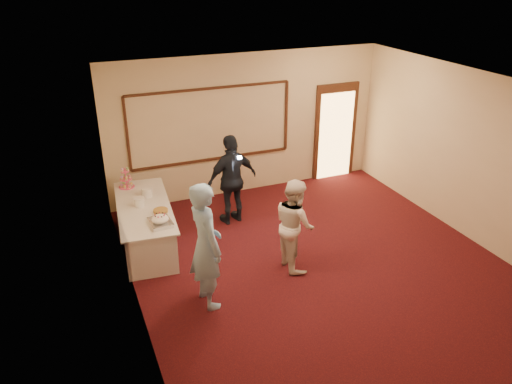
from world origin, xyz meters
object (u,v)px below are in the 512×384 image
(plate_stack_a, at_px, (139,202))
(woman, at_px, (295,224))
(pavlova_tray, at_px, (160,220))
(man, at_px, (206,246))
(plate_stack_b, at_px, (147,192))
(guest, at_px, (232,180))
(buffet_table, at_px, (146,225))
(tart, at_px, (161,211))
(cupcake_stand, at_px, (126,180))

(plate_stack_a, distance_m, woman, 2.74)
(pavlova_tray, relative_size, man, 0.25)
(plate_stack_b, height_order, man, man)
(guest, bearing_deg, pavlova_tray, 21.83)
(man, bearing_deg, woman, -82.40)
(plate_stack_b, bearing_deg, buffet_table, -110.76)
(plate_stack_a, xyz_separation_m, plate_stack_b, (0.20, 0.34, 0.01))
(plate_stack_a, height_order, guest, guest)
(tart, bearing_deg, pavlova_tray, -103.03)
(plate_stack_a, height_order, plate_stack_b, plate_stack_b)
(cupcake_stand, bearing_deg, pavlova_tray, -80.87)
(buffet_table, height_order, pavlova_tray, pavlova_tray)
(buffet_table, xyz_separation_m, guest, (1.74, 0.25, 0.50))
(cupcake_stand, bearing_deg, plate_stack_a, -84.82)
(man, bearing_deg, pavlova_tray, 11.03)
(tart, distance_m, man, 1.69)
(tart, height_order, man, man)
(buffet_table, relative_size, cupcake_stand, 5.59)
(buffet_table, bearing_deg, man, -75.39)
(cupcake_stand, bearing_deg, buffet_table, -81.20)
(tart, xyz_separation_m, man, (0.30, -1.65, 0.18))
(buffet_table, relative_size, pavlova_tray, 4.92)
(plate_stack_a, xyz_separation_m, woman, (2.20, -1.63, -0.07))
(pavlova_tray, bearing_deg, man, -72.33)
(pavlova_tray, distance_m, man, 1.31)
(buffet_table, bearing_deg, cupcake_stand, 98.80)
(buffet_table, xyz_separation_m, woman, (2.14, -1.60, 0.39))
(plate_stack_b, bearing_deg, tart, -83.39)
(cupcake_stand, bearing_deg, woman, -47.83)
(buffet_table, height_order, man, man)
(plate_stack_b, distance_m, man, 2.42)
(cupcake_stand, distance_m, tart, 1.34)
(pavlova_tray, relative_size, woman, 0.32)
(tart, relative_size, man, 0.15)
(tart, relative_size, guest, 0.16)
(pavlova_tray, relative_size, guest, 0.28)
(woman, bearing_deg, plate_stack_b, 46.37)
(plate_stack_a, relative_size, plate_stack_b, 0.90)
(plate_stack_a, relative_size, guest, 0.11)
(pavlova_tray, xyz_separation_m, tart, (0.09, 0.41, -0.05))
(plate_stack_b, distance_m, guest, 1.60)
(pavlova_tray, xyz_separation_m, man, (0.40, -1.24, 0.13))
(man, bearing_deg, guest, -34.78)
(plate_stack_b, relative_size, man, 0.11)
(buffet_table, xyz_separation_m, pavlova_tray, (0.13, -0.77, 0.46))
(cupcake_stand, distance_m, plate_stack_a, 0.90)
(plate_stack_a, relative_size, tart, 0.65)
(plate_stack_a, bearing_deg, man, -73.95)
(buffet_table, xyz_separation_m, plate_stack_a, (-0.06, 0.02, 0.46))
(pavlova_tray, bearing_deg, guest, 32.45)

